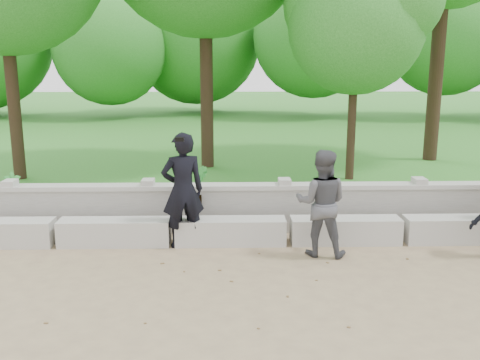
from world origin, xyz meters
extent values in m
plane|color=#99845D|center=(0.00, 0.00, 0.00)|extent=(80.00, 80.00, 0.00)
cube|color=#2C6F24|center=(0.00, 14.00, 0.12)|extent=(40.00, 22.00, 0.25)
cube|color=beige|center=(-1.00, 1.90, 0.23)|extent=(1.90, 0.45, 0.45)
cube|color=beige|center=(1.00, 1.90, 0.23)|extent=(1.90, 0.45, 0.45)
cube|color=beige|center=(3.00, 1.90, 0.23)|extent=(1.90, 0.45, 0.45)
cube|color=beige|center=(5.00, 1.90, 0.23)|extent=(1.90, 0.45, 0.45)
cube|color=#B2B0A8|center=(0.00, 2.60, 0.41)|extent=(12.50, 0.25, 0.82)
cube|color=beige|center=(0.00, 2.60, 0.86)|extent=(12.50, 0.35, 0.08)
cube|color=black|center=(0.30, 2.46, 0.62)|extent=(0.36, 0.02, 0.24)
imported|color=black|center=(0.20, 1.80, 0.98)|extent=(0.82, 0.64, 1.97)
cube|color=black|center=(0.20, 1.41, 1.90)|extent=(0.14, 0.06, 0.07)
imported|color=#47484C|center=(2.46, 1.34, 0.87)|extent=(0.98, 0.84, 1.74)
cylinder|color=#382619|center=(-4.22, 6.23, 2.47)|extent=(0.30, 0.30, 4.44)
cylinder|color=#382619|center=(0.40, 7.68, 2.81)|extent=(0.35, 0.35, 5.12)
cylinder|color=#382619|center=(3.99, 5.98, 1.76)|extent=(0.20, 0.20, 3.03)
sphere|color=#1C6618|center=(3.99, 5.98, 4.16)|extent=(3.22, 3.22, 3.22)
cylinder|color=#382619|center=(6.98, 8.59, 3.20)|extent=(0.40, 0.40, 5.90)
imported|color=#2F8C34|center=(-3.46, 3.86, 0.57)|extent=(0.40, 0.37, 0.64)
imported|color=#2F8C34|center=(0.37, 4.25, 0.58)|extent=(0.34, 0.40, 0.66)
imported|color=#2F8C34|center=(2.25, 3.30, 0.53)|extent=(0.66, 0.65, 0.55)
camera|label=1|loc=(0.95, -6.94, 3.09)|focal=40.00mm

